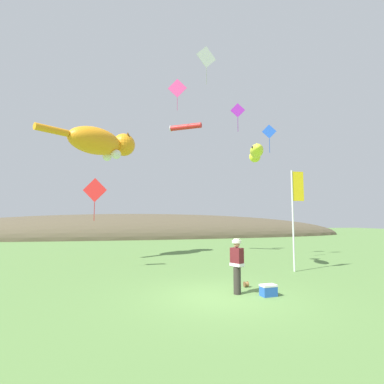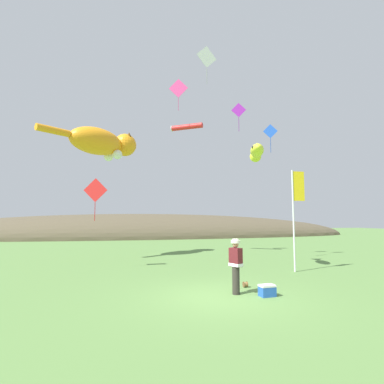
# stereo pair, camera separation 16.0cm
# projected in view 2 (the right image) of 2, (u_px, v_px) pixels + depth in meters

# --- Properties ---
(ground_plane) EXTENTS (120.00, 120.00, 0.00)m
(ground_plane) POSITION_uv_depth(u_px,v_px,m) (222.00, 297.00, 9.32)
(ground_plane) COLOR #5B8442
(distant_hill_ridge) EXTENTS (61.40, 13.36, 6.19)m
(distant_hill_ridge) POSITION_uv_depth(u_px,v_px,m) (131.00, 237.00, 40.01)
(distant_hill_ridge) COLOR brown
(distant_hill_ridge) RESTS_ON ground
(festival_attendant) EXTENTS (0.42, 0.49, 1.77)m
(festival_attendant) POSITION_uv_depth(u_px,v_px,m) (236.00, 264.00, 9.74)
(festival_attendant) COLOR #332D28
(festival_attendant) RESTS_ON ground
(kite_spool) EXTENTS (0.14, 0.20, 0.20)m
(kite_spool) POSITION_uv_depth(u_px,v_px,m) (245.00, 284.00, 10.64)
(kite_spool) COLOR olive
(kite_spool) RESTS_ON ground
(picnic_cooler) EXTENTS (0.52, 0.37, 0.36)m
(picnic_cooler) POSITION_uv_depth(u_px,v_px,m) (267.00, 290.00, 9.40)
(picnic_cooler) COLOR blue
(picnic_cooler) RESTS_ON ground
(festival_banner_pole) EXTENTS (0.66, 0.08, 4.72)m
(festival_banner_pole) POSITION_uv_depth(u_px,v_px,m) (296.00, 205.00, 14.05)
(festival_banner_pole) COLOR silver
(festival_banner_pole) RESTS_ON ground
(kite_giant_cat) EXTENTS (5.59, 4.28, 1.99)m
(kite_giant_cat) POSITION_uv_depth(u_px,v_px,m) (103.00, 143.00, 19.06)
(kite_giant_cat) COLOR orange
(kite_fish_windsock) EXTENTS (1.41, 2.30, 0.69)m
(kite_fish_windsock) POSITION_uv_depth(u_px,v_px,m) (257.00, 152.00, 14.74)
(kite_fish_windsock) COLOR yellow
(kite_tube_streamer) EXTENTS (2.12, 1.63, 0.44)m
(kite_tube_streamer) POSITION_uv_depth(u_px,v_px,m) (186.00, 127.00, 20.79)
(kite_tube_streamer) COLOR red
(kite_diamond_white) EXTENTS (1.17, 0.31, 2.10)m
(kite_diamond_white) POSITION_uv_depth(u_px,v_px,m) (207.00, 57.00, 15.73)
(kite_diamond_white) COLOR white
(kite_diamond_red) EXTENTS (1.14, 0.32, 2.08)m
(kite_diamond_red) POSITION_uv_depth(u_px,v_px,m) (95.00, 191.00, 14.56)
(kite_diamond_red) COLOR red
(kite_diamond_violet) EXTENTS (0.87, 0.32, 1.81)m
(kite_diamond_violet) POSITION_uv_depth(u_px,v_px,m) (239.00, 111.00, 18.58)
(kite_diamond_violet) COLOR purple
(kite_diamond_blue) EXTENTS (0.84, 0.34, 1.79)m
(kite_diamond_blue) POSITION_uv_depth(u_px,v_px,m) (270.00, 132.00, 18.63)
(kite_diamond_blue) COLOR blue
(kite_diamond_pink) EXTENTS (1.25, 0.44, 2.21)m
(kite_diamond_pink) POSITION_uv_depth(u_px,v_px,m) (178.00, 88.00, 20.26)
(kite_diamond_pink) COLOR #E53F8C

